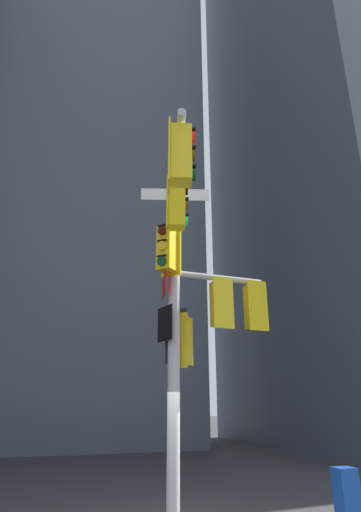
{
  "coord_description": "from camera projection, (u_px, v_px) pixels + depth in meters",
  "views": [
    {
      "loc": [
        -2.4,
        -8.14,
        2.33
      ],
      "look_at": [
        0.23,
        0.27,
        5.49
      ],
      "focal_mm": 28.49,
      "sensor_mm": 36.0,
      "label": 1
    }
  ],
  "objects": [
    {
      "name": "signal_pole_assembly",
      "position": [
        188.0,
        289.0,
        8.47
      ],
      "size": [
        3.17,
        3.65,
        8.02
      ],
      "color": "#B2B2B5",
      "rests_on": "ground"
    },
    {
      "name": "building_tower_right",
      "position": [
        346.0,
        72.0,
        31.58
      ],
      "size": [
        16.54,
        16.54,
        53.01
      ],
      "primitive_type": "cube",
      "color": "#4C5460",
      "rests_on": "ground"
    },
    {
      "name": "newspaper_box",
      "position": [
        347.0,
        494.0,
        8.49
      ],
      "size": [
        0.45,
        0.36,
        1.0
      ],
      "color": "#194CB2",
      "rests_on": "ground"
    },
    {
      "name": "building_mid_block",
      "position": [
        82.0,
        135.0,
        32.75
      ],
      "size": [
        15.2,
        15.2,
        45.24
      ],
      "primitive_type": "cube",
      "color": "#4C5460",
      "rests_on": "ground"
    }
  ]
}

